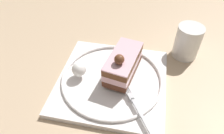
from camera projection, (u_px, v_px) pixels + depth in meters
name	position (u px, v px, depth m)	size (l,w,h in m)	color
ground_plane	(125.00, 81.00, 0.47)	(2.40, 2.40, 0.00)	tan
dessert_plate	(112.00, 80.00, 0.46)	(0.24, 0.24, 0.02)	white
cake_slice	(123.00, 64.00, 0.44)	(0.07, 0.12, 0.07)	brown
whipped_cream_dollop	(79.00, 69.00, 0.44)	(0.03, 0.03, 0.03)	white
fork	(136.00, 106.00, 0.39)	(0.08, 0.11, 0.00)	silver
drink_glass_near	(187.00, 43.00, 0.51)	(0.06, 0.06, 0.08)	white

